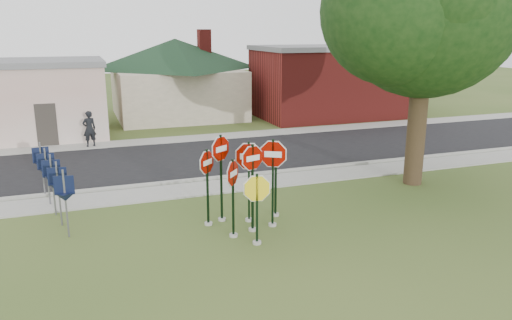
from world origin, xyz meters
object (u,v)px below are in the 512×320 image
object	(u,v)px
stop_sign_center	(252,176)
stop_sign_yellow	(257,201)
stop_sign_left	(233,188)
oak_tree	(427,3)
pedestrian	(89,129)

from	to	relation	value
stop_sign_center	stop_sign_yellow	world-z (taller)	stop_sign_center
stop_sign_left	oak_tree	size ratio (longest dim) A/B	0.23
stop_sign_left	oak_tree	xyz separation A→B (m)	(8.05, 2.58, 5.21)
oak_tree	pedestrian	xyz separation A→B (m)	(-11.49, 10.60, -5.71)
stop_sign_left	stop_sign_center	bearing A→B (deg)	18.47
stop_sign_center	stop_sign_left	xyz separation A→B (m)	(-0.66, -0.22, -0.23)
stop_sign_center	oak_tree	size ratio (longest dim) A/B	0.26
stop_sign_yellow	oak_tree	bearing A→B (deg)	23.40
oak_tree	pedestrian	world-z (taller)	oak_tree
stop_sign_yellow	oak_tree	size ratio (longest dim) A/B	0.21
stop_sign_left	pedestrian	size ratio (longest dim) A/B	1.33
stop_sign_center	stop_sign_yellow	distance (m)	1.04
stop_sign_center	stop_sign_yellow	size ratio (longest dim) A/B	1.28
stop_sign_left	oak_tree	world-z (taller)	oak_tree
stop_sign_yellow	pedestrian	world-z (taller)	stop_sign_yellow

